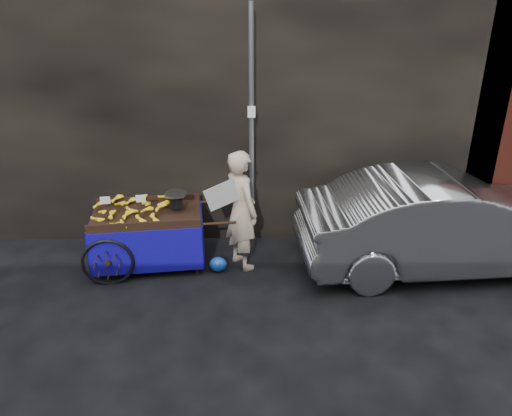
{
  "coord_description": "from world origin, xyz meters",
  "views": [
    {
      "loc": [
        0.25,
        -6.44,
        4.23
      ],
      "look_at": [
        0.36,
        0.5,
        1.09
      ],
      "focal_mm": 35.0,
      "sensor_mm": 36.0,
      "label": 1
    }
  ],
  "objects_px": {
    "plastic_bag": "(218,264)",
    "vendor": "(241,210)",
    "banana_cart": "(144,219)",
    "parked_car": "(447,223)"
  },
  "relations": [
    {
      "from": "plastic_bag",
      "to": "vendor",
      "type": "bearing_deg",
      "value": 28.93
    },
    {
      "from": "plastic_bag",
      "to": "parked_car",
      "type": "bearing_deg",
      "value": 2.19
    },
    {
      "from": "banana_cart",
      "to": "plastic_bag",
      "type": "xyz_separation_m",
      "value": [
        1.18,
        -0.29,
        -0.67
      ]
    },
    {
      "from": "parked_car",
      "to": "banana_cart",
      "type": "bearing_deg",
      "value": 83.84
    },
    {
      "from": "banana_cart",
      "to": "vendor",
      "type": "bearing_deg",
      "value": -9.86
    },
    {
      "from": "vendor",
      "to": "plastic_bag",
      "type": "height_order",
      "value": "vendor"
    },
    {
      "from": "banana_cart",
      "to": "parked_car",
      "type": "bearing_deg",
      "value": -8.57
    },
    {
      "from": "banana_cart",
      "to": "parked_car",
      "type": "distance_m",
      "value": 4.82
    },
    {
      "from": "banana_cart",
      "to": "vendor",
      "type": "xyz_separation_m",
      "value": [
        1.56,
        -0.08,
        0.18
      ]
    },
    {
      "from": "banana_cart",
      "to": "vendor",
      "type": "height_order",
      "value": "vendor"
    }
  ]
}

